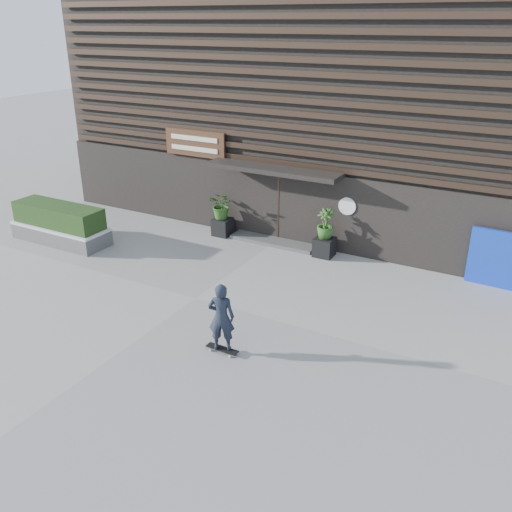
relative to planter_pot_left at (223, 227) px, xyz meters
The scene contains 12 objects.
ground 4.80m from the planter_pot_left, 66.64° to the right, with size 80.00×80.00×0.00m, color #989590.
entrance_step 1.93m from the planter_pot_left, ahead, with size 3.00×0.80×0.12m, color #474745.
planter_pot_left is the anchor object (origin of this frame).
bamboo_left 0.78m from the planter_pot_left, ahead, with size 0.86×0.75×0.96m, color #2D591E.
planter_pot_right 3.80m from the planter_pot_left, ahead, with size 0.60×0.60×0.60m, color black.
bamboo_right 3.88m from the planter_pot_left, ahead, with size 0.54×0.54×0.96m, color #2D591E.
raised_bed 5.46m from the planter_pot_left, 144.85° to the right, with size 3.50×1.20×0.50m, color #4D4D4B.
snow_layer 5.47m from the planter_pot_left, 144.85° to the right, with size 3.50×1.20×0.08m, color silver.
hedge 5.50m from the planter_pot_left, 144.85° to the right, with size 3.30×1.00×0.70m, color #1C3613.
blue_tarp 8.93m from the planter_pot_left, ahead, with size 1.76×0.12×1.65m, color #0D2EB0.
building 6.94m from the planter_pot_left, 71.14° to the left, with size 18.00×11.00×8.00m.
skateboarder 7.40m from the planter_pot_left, 57.87° to the right, with size 0.78×0.58×1.71m.
Camera 1 is at (7.82, -10.71, 6.92)m, focal length 38.59 mm.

